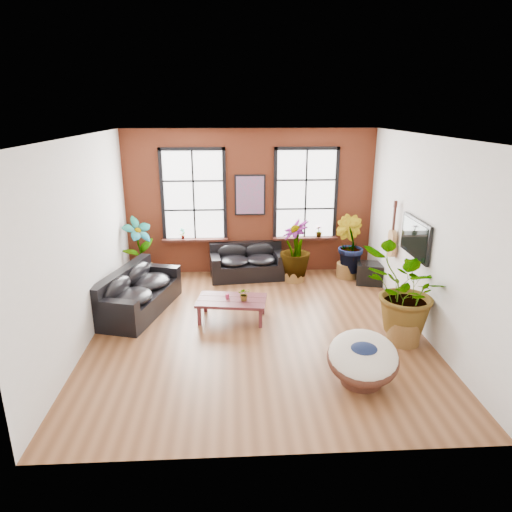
% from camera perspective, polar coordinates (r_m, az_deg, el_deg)
% --- Properties ---
extents(room, '(6.04, 6.54, 3.54)m').
position_cam_1_polar(room, '(8.12, 0.18, 2.34)').
color(room, brown).
rests_on(room, ground).
extents(sofa_back, '(1.84, 1.03, 0.81)m').
position_cam_1_polar(sofa_back, '(11.08, -1.12, -0.81)').
color(sofa_back, black).
rests_on(sofa_back, ground).
extents(sofa_left, '(1.48, 2.35, 0.86)m').
position_cam_1_polar(sofa_left, '(9.52, -14.67, -4.50)').
color(sofa_left, black).
rests_on(sofa_left, ground).
extents(coffee_table, '(1.41, 0.94, 0.51)m').
position_cam_1_polar(coffee_table, '(8.88, -3.04, -5.70)').
color(coffee_table, '#481A1E').
rests_on(coffee_table, ground).
extents(papasan_chair, '(1.26, 1.27, 0.79)m').
position_cam_1_polar(papasan_chair, '(7.10, 13.20, -12.35)').
color(papasan_chair, '#4E281C').
rests_on(papasan_chair, ground).
extents(poster, '(0.74, 0.06, 0.98)m').
position_cam_1_polar(poster, '(11.03, -0.75, 7.62)').
color(poster, black).
rests_on(poster, room).
extents(tv_wall_unit, '(0.13, 1.86, 1.20)m').
position_cam_1_polar(tv_wall_unit, '(9.24, 18.49, 2.03)').
color(tv_wall_unit, black).
rests_on(tv_wall_unit, room).
extents(media_box, '(0.70, 0.63, 0.49)m').
position_cam_1_polar(media_box, '(11.02, 14.00, -2.12)').
color(media_box, black).
rests_on(media_box, ground).
extents(pot_back_left, '(0.71, 0.71, 0.41)m').
position_cam_1_polar(pot_back_left, '(11.17, -14.01, -2.09)').
color(pot_back_left, brown).
rests_on(pot_back_left, ground).
extents(pot_back_right, '(0.61, 0.61, 0.36)m').
position_cam_1_polar(pot_back_right, '(11.33, 11.26, -1.74)').
color(pot_back_right, brown).
rests_on(pot_back_right, ground).
extents(pot_right_wall, '(0.76, 0.76, 0.42)m').
position_cam_1_polar(pot_right_wall, '(8.51, 17.92, -8.91)').
color(pot_right_wall, brown).
rests_on(pot_right_wall, ground).
extents(pot_mid, '(0.59, 0.59, 0.35)m').
position_cam_1_polar(pot_mid, '(10.93, 4.80, -2.21)').
color(pot_mid, brown).
rests_on(pot_mid, ground).
extents(floor_plant_back_left, '(0.89, 0.87, 1.41)m').
position_cam_1_polar(floor_plant_back_left, '(10.98, -14.40, 1.12)').
color(floor_plant_back_left, '#1B370E').
rests_on(floor_plant_back_left, ground).
extents(floor_plant_back_right, '(0.90, 0.95, 1.36)m').
position_cam_1_polar(floor_plant_back_right, '(11.16, 11.51, 1.46)').
color(floor_plant_back_right, '#1B370E').
rests_on(floor_plant_back_right, ground).
extents(floor_plant_right_wall, '(1.77, 1.68, 1.55)m').
position_cam_1_polar(floor_plant_right_wall, '(8.25, 18.15, -4.30)').
color(floor_plant_right_wall, '#1B370E').
rests_on(floor_plant_right_wall, ground).
extents(floor_plant_mid, '(0.93, 0.93, 1.33)m').
position_cam_1_polar(floor_plant_mid, '(10.76, 4.93, 1.00)').
color(floor_plant_mid, '#1B370E').
rests_on(floor_plant_mid, ground).
extents(table_plant, '(0.24, 0.21, 0.26)m').
position_cam_1_polar(table_plant, '(8.74, -1.48, -4.78)').
color(table_plant, '#1B370E').
rests_on(table_plant, coffee_table).
extents(sill_plant_left, '(0.17, 0.17, 0.27)m').
position_cam_1_polar(sill_plant_left, '(11.24, -9.17, 2.79)').
color(sill_plant_left, '#1B370E').
rests_on(sill_plant_left, room).
extents(sill_plant_right, '(0.19, 0.19, 0.27)m').
position_cam_1_polar(sill_plant_right, '(11.38, 7.87, 3.05)').
color(sill_plant_right, '#1B370E').
rests_on(sill_plant_right, room).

